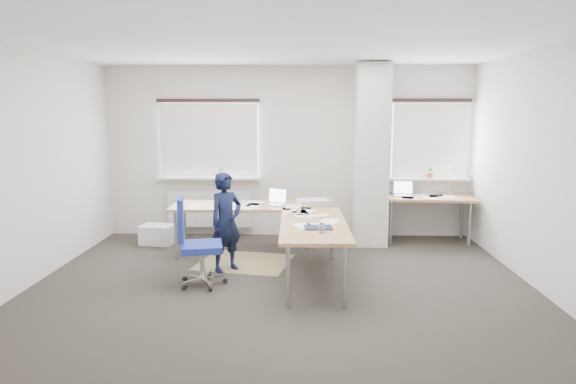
{
  "coord_description": "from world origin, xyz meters",
  "views": [
    {
      "loc": [
        0.26,
        -5.95,
        2.08
      ],
      "look_at": [
        0.05,
        0.9,
        0.99
      ],
      "focal_mm": 32.0,
      "sensor_mm": 36.0,
      "label": 1
    }
  ],
  "objects_px": {
    "desk_side": "(428,199)",
    "task_chair": "(199,261)",
    "desk_main": "(278,215)",
    "person": "(226,222)"
  },
  "relations": [
    {
      "from": "desk_side",
      "to": "task_chair",
      "type": "xyz_separation_m",
      "value": [
        -3.24,
        -2.23,
        -0.39
      ]
    },
    {
      "from": "desk_side",
      "to": "person",
      "type": "distance_m",
      "value": 3.41
    },
    {
      "from": "task_chair",
      "to": "person",
      "type": "height_order",
      "value": "person"
    },
    {
      "from": "desk_main",
      "to": "desk_side",
      "type": "relative_size",
      "value": 1.81
    },
    {
      "from": "desk_side",
      "to": "task_chair",
      "type": "distance_m",
      "value": 3.95
    },
    {
      "from": "desk_side",
      "to": "task_chair",
      "type": "bearing_deg",
      "value": -141.64
    },
    {
      "from": "task_chair",
      "to": "desk_main",
      "type": "bearing_deg",
      "value": 30.41
    },
    {
      "from": "desk_main",
      "to": "desk_side",
      "type": "distance_m",
      "value": 2.71
    },
    {
      "from": "desk_main",
      "to": "task_chair",
      "type": "relative_size",
      "value": 2.43
    },
    {
      "from": "desk_side",
      "to": "task_chair",
      "type": "relative_size",
      "value": 1.34
    }
  ]
}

